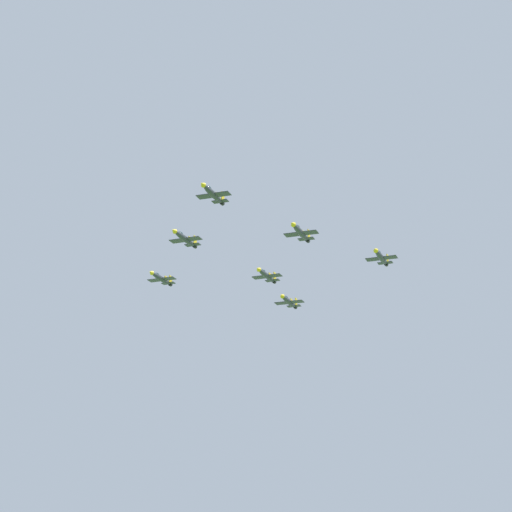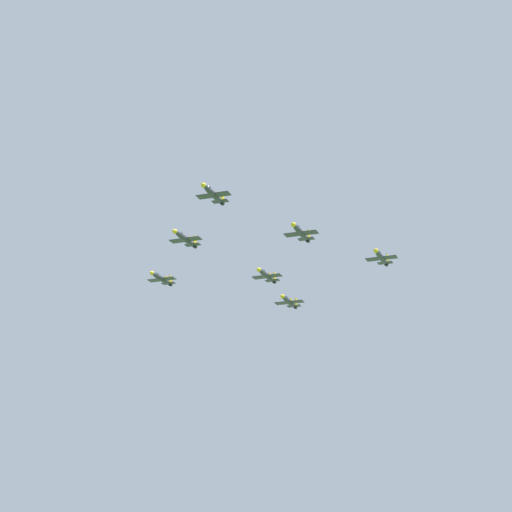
% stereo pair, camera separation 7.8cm
% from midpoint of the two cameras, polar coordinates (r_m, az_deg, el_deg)
% --- Properties ---
extents(jet_lead, '(14.23, 8.91, 3.00)m').
position_cam_midpoint_polar(jet_lead, '(235.99, -2.60, 3.74)').
color(jet_lead, '#2D3338').
extents(jet_left_wingman, '(14.57, 9.12, 3.07)m').
position_cam_midpoint_polar(jet_left_wingman, '(245.38, 2.68, 1.43)').
color(jet_left_wingman, '#2D3338').
extents(jet_right_wingman, '(14.68, 9.14, 3.09)m').
position_cam_midpoint_polar(jet_right_wingman, '(257.56, -4.28, 1.05)').
color(jet_right_wingman, '#2D3338').
extents(jet_left_outer, '(14.07, 8.78, 2.96)m').
position_cam_midpoint_polar(jet_left_outer, '(258.00, 7.49, -0.07)').
color(jet_left_outer, '#2D3338').
extents(jet_right_outer, '(13.88, 8.63, 2.92)m').
position_cam_midpoint_polar(jet_right_outer, '(279.60, -5.69, -1.34)').
color(jet_right_outer, '#2D3338').
extents(jet_slot_rear, '(13.88, 8.62, 2.92)m').
position_cam_midpoint_polar(jet_slot_rear, '(266.36, 0.63, -1.16)').
color(jet_slot_rear, '#2D3338').
extents(jet_trailing, '(14.33, 8.96, 3.02)m').
position_cam_midpoint_polar(jet_trailing, '(283.10, 1.98, -2.73)').
color(jet_trailing, '#2D3338').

